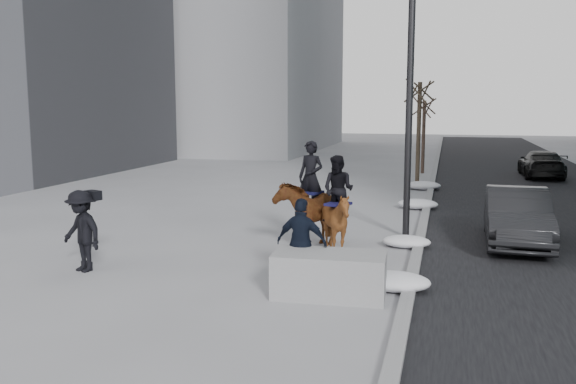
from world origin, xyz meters
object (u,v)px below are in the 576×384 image
(car_near, at_px, (517,216))
(mounted_left, at_px, (309,208))
(mounted_right, at_px, (337,216))
(planter, at_px, (329,275))

(car_near, xyz_separation_m, mounted_left, (-5.06, -1.66, 0.28))
(mounted_right, bearing_deg, car_near, 29.18)
(mounted_left, relative_size, mounted_right, 1.12)
(mounted_left, bearing_deg, car_near, 18.19)
(planter, bearing_deg, mounted_left, 108.09)
(car_near, distance_m, mounted_left, 5.33)
(mounted_left, bearing_deg, mounted_right, -40.42)
(car_near, height_order, mounted_right, mounted_right)
(mounted_left, height_order, mounted_right, mounted_left)
(car_near, xyz_separation_m, mounted_right, (-4.24, -2.37, 0.24))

